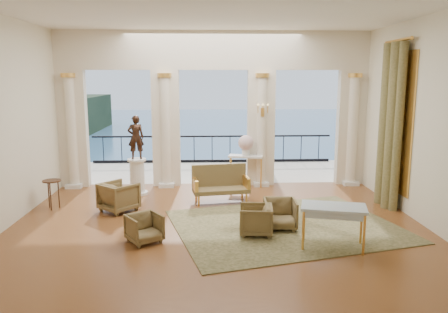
{
  "coord_description": "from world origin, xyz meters",
  "views": [
    {
      "loc": [
        -0.23,
        -8.98,
        3.18
      ],
      "look_at": [
        0.17,
        0.6,
        1.44
      ],
      "focal_mm": 35.0,
      "sensor_mm": 36.0,
      "label": 1
    }
  ],
  "objects_px": {
    "armchair_a": "(144,227)",
    "side_table": "(52,184)",
    "settee": "(220,184)",
    "pedestal": "(137,177)",
    "armchair_c": "(256,218)",
    "game_table": "(334,210)",
    "statue": "(136,137)",
    "console_table": "(246,161)",
    "armchair_b": "(280,212)",
    "armchair_d": "(119,195)"
  },
  "relations": [
    {
      "from": "armchair_a",
      "to": "side_table",
      "type": "relative_size",
      "value": 0.86
    },
    {
      "from": "settee",
      "to": "pedestal",
      "type": "bearing_deg",
      "value": 151.68
    },
    {
      "from": "armchair_c",
      "to": "pedestal",
      "type": "relative_size",
      "value": 0.68
    },
    {
      "from": "game_table",
      "to": "settee",
      "type": "bearing_deg",
      "value": 136.4
    },
    {
      "from": "armchair_c",
      "to": "settee",
      "type": "height_order",
      "value": "settee"
    },
    {
      "from": "settee",
      "to": "statue",
      "type": "relative_size",
      "value": 1.28
    },
    {
      "from": "console_table",
      "to": "side_table",
      "type": "bearing_deg",
      "value": -145.75
    },
    {
      "from": "armchair_a",
      "to": "armchair_b",
      "type": "relative_size",
      "value": 0.88
    },
    {
      "from": "console_table",
      "to": "armchair_b",
      "type": "bearing_deg",
      "value": -71.54
    },
    {
      "from": "armchair_c",
      "to": "settee",
      "type": "xyz_separation_m",
      "value": [
        -0.65,
        2.48,
        0.13
      ]
    },
    {
      "from": "armchair_c",
      "to": "side_table",
      "type": "distance_m",
      "value": 5.18
    },
    {
      "from": "settee",
      "to": "console_table",
      "type": "relative_size",
      "value": 1.44
    },
    {
      "from": "armchair_a",
      "to": "game_table",
      "type": "xyz_separation_m",
      "value": [
        3.6,
        -0.43,
        0.42
      ]
    },
    {
      "from": "armchair_c",
      "to": "console_table",
      "type": "bearing_deg",
      "value": -176.08
    },
    {
      "from": "settee",
      "to": "side_table",
      "type": "relative_size",
      "value": 2.11
    },
    {
      "from": "armchair_b",
      "to": "settee",
      "type": "relative_size",
      "value": 0.46
    },
    {
      "from": "pedestal",
      "to": "side_table",
      "type": "distance_m",
      "value": 2.27
    },
    {
      "from": "settee",
      "to": "armchair_c",
      "type": "bearing_deg",
      "value": -84.52
    },
    {
      "from": "armchair_a",
      "to": "statue",
      "type": "height_order",
      "value": "statue"
    },
    {
      "from": "armchair_a",
      "to": "armchair_d",
      "type": "bearing_deg",
      "value": 79.28
    },
    {
      "from": "game_table",
      "to": "statue",
      "type": "bearing_deg",
      "value": 151.24
    },
    {
      "from": "statue",
      "to": "game_table",
      "type": "bearing_deg",
      "value": 124.64
    },
    {
      "from": "statue",
      "to": "console_table",
      "type": "distance_m",
      "value": 3.25
    },
    {
      "from": "game_table",
      "to": "side_table",
      "type": "relative_size",
      "value": 1.83
    },
    {
      "from": "armchair_b",
      "to": "armchair_c",
      "type": "height_order",
      "value": "armchair_b"
    },
    {
      "from": "armchair_b",
      "to": "side_table",
      "type": "height_order",
      "value": "side_table"
    },
    {
      "from": "settee",
      "to": "side_table",
      "type": "bearing_deg",
      "value": 177.58
    },
    {
      "from": "statue",
      "to": "settee",
      "type": "bearing_deg",
      "value": 148.73
    },
    {
      "from": "settee",
      "to": "statue",
      "type": "height_order",
      "value": "statue"
    },
    {
      "from": "armchair_b",
      "to": "statue",
      "type": "distance_m",
      "value": 4.7
    },
    {
      "from": "armchair_b",
      "to": "settee",
      "type": "height_order",
      "value": "settee"
    },
    {
      "from": "armchair_d",
      "to": "statue",
      "type": "xyz_separation_m",
      "value": [
        0.21,
        1.52,
        1.2
      ]
    },
    {
      "from": "armchair_b",
      "to": "side_table",
      "type": "distance_m",
      "value": 5.59
    },
    {
      "from": "armchair_a",
      "to": "armchair_b",
      "type": "height_order",
      "value": "armchair_b"
    },
    {
      "from": "game_table",
      "to": "console_table",
      "type": "distance_m",
      "value": 4.92
    },
    {
      "from": "armchair_b",
      "to": "pedestal",
      "type": "xyz_separation_m",
      "value": [
        -3.47,
        2.92,
        0.13
      ]
    },
    {
      "from": "side_table",
      "to": "statue",
      "type": "bearing_deg",
      "value": 34.26
    },
    {
      "from": "side_table",
      "to": "armchair_c",
      "type": "bearing_deg",
      "value": -22.58
    },
    {
      "from": "armchair_b",
      "to": "statue",
      "type": "xyz_separation_m",
      "value": [
        -3.47,
        2.92,
        1.24
      ]
    },
    {
      "from": "game_table",
      "to": "armchair_a",
      "type": "bearing_deg",
      "value": -172.34
    },
    {
      "from": "game_table",
      "to": "side_table",
      "type": "height_order",
      "value": "game_table"
    },
    {
      "from": "console_table",
      "to": "armchair_c",
      "type": "bearing_deg",
      "value": -80.09
    },
    {
      "from": "settee",
      "to": "pedestal",
      "type": "height_order",
      "value": "pedestal"
    },
    {
      "from": "armchair_d",
      "to": "pedestal",
      "type": "relative_size",
      "value": 0.78
    },
    {
      "from": "armchair_d",
      "to": "settee",
      "type": "height_order",
      "value": "settee"
    },
    {
      "from": "armchair_b",
      "to": "statue",
      "type": "relative_size",
      "value": 0.59
    },
    {
      "from": "armchair_d",
      "to": "statue",
      "type": "height_order",
      "value": "statue"
    },
    {
      "from": "armchair_c",
      "to": "pedestal",
      "type": "height_order",
      "value": "pedestal"
    },
    {
      "from": "armchair_d",
      "to": "console_table",
      "type": "xyz_separation_m",
      "value": [
        3.27,
        2.26,
        0.39
      ]
    },
    {
      "from": "pedestal",
      "to": "console_table",
      "type": "xyz_separation_m",
      "value": [
        3.06,
        0.74,
        0.3
      ]
    }
  ]
}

